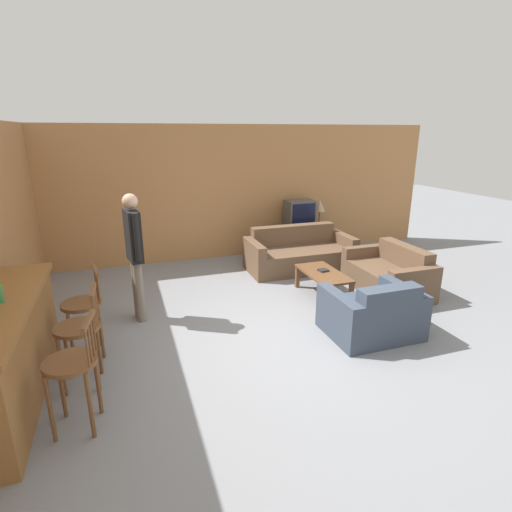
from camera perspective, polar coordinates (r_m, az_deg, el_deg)
ground_plane at (r=5.04m, az=4.31°, el=-11.90°), size 24.00×24.00×0.00m
wall_back at (r=7.99m, az=-5.87°, el=8.91°), size 9.40×0.08×2.60m
bar_counter at (r=4.47m, az=-31.71°, el=-11.49°), size 0.55×2.31×0.98m
bar_chair_near at (r=3.77m, az=-24.67°, el=-14.47°), size 0.50×0.50×1.02m
bar_chair_mid at (r=4.33m, az=-23.92°, el=-10.08°), size 0.45×0.45×1.02m
bar_chair_far at (r=4.87m, az=-23.40°, el=-6.96°), size 0.50×0.50×1.02m
couch_far at (r=7.49m, az=6.14°, el=0.28°), size 1.95×0.91×0.76m
armchair_near at (r=5.24m, az=16.33°, el=-8.01°), size 1.09×0.87×0.74m
loveseat_right at (r=6.73m, az=18.47°, el=-2.54°), size 0.84×1.42×0.73m
coffee_table at (r=6.24m, az=9.57°, el=-2.82°), size 0.52×1.01×0.39m
tv_unit at (r=8.39m, az=6.11°, el=2.26°), size 1.18×0.55×0.58m
tv at (r=8.26m, az=6.24°, el=6.03°), size 0.57×0.41×0.55m
book_on_table at (r=6.27m, az=9.57°, el=-2.01°), size 0.16×0.15×0.03m
table_lamp at (r=8.44m, az=9.09°, el=6.98°), size 0.23×0.23×0.54m
person_by_window at (r=5.42m, az=-16.98°, el=0.87°), size 0.22×0.49×1.72m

